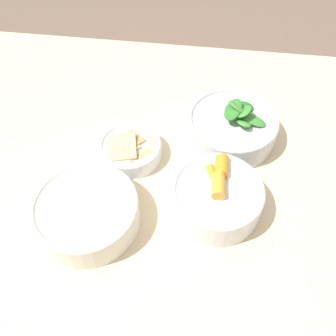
# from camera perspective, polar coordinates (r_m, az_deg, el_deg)

# --- Properties ---
(ground_plane) EXTENTS (10.00, 10.00, 0.00)m
(ground_plane) POSITION_cam_1_polar(r_m,az_deg,el_deg) (1.40, -1.00, -19.47)
(ground_plane) COLOR brown
(dining_table) EXTENTS (1.03, 0.84, 0.75)m
(dining_table) POSITION_cam_1_polar(r_m,az_deg,el_deg) (0.83, -1.59, -5.58)
(dining_table) COLOR beige
(dining_table) RESTS_ON ground_plane
(bowl_carrots) EXTENTS (0.16, 0.16, 0.08)m
(bowl_carrots) POSITION_cam_1_polar(r_m,az_deg,el_deg) (0.66, 7.38, -4.34)
(bowl_carrots) COLOR silver
(bowl_carrots) RESTS_ON dining_table
(bowl_greens) EXTENTS (0.18, 0.18, 0.10)m
(bowl_greens) POSITION_cam_1_polar(r_m,az_deg,el_deg) (0.77, 9.77, 6.34)
(bowl_greens) COLOR silver
(bowl_greens) RESTS_ON dining_table
(bowl_beans_hotdog) EXTENTS (0.18, 0.18, 0.06)m
(bowl_beans_hotdog) POSITION_cam_1_polar(r_m,az_deg,el_deg) (0.66, -12.30, -6.72)
(bowl_beans_hotdog) COLOR silver
(bowl_beans_hotdog) RESTS_ON dining_table
(bowl_cookies) EXTENTS (0.12, 0.12, 0.05)m
(bowl_cookies) POSITION_cam_1_polar(r_m,az_deg,el_deg) (0.74, -5.77, 2.98)
(bowl_cookies) COLOR silver
(bowl_cookies) RESTS_ON dining_table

